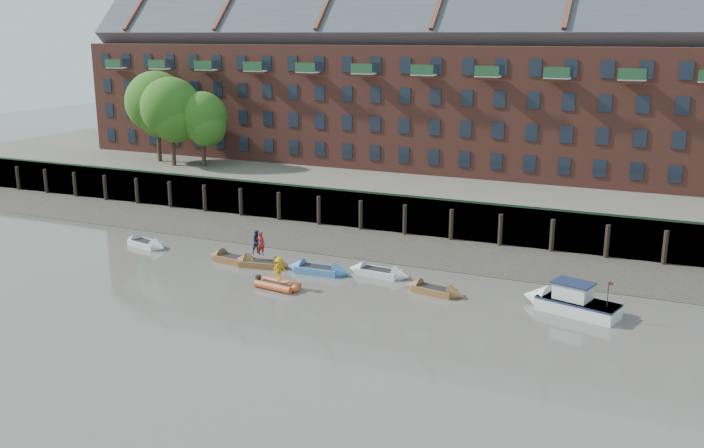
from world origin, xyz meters
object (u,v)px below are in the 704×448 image
Objects in this scene: rowboat_4 at (318,270)px; person_rower_b at (257,242)px; rowboat_6 at (434,290)px; motor_launch at (563,300)px; rowboat_0 at (145,244)px; rowboat_2 at (234,259)px; rib_tender at (279,285)px; rowboat_3 at (261,264)px; rowboat_5 at (379,272)px; person_rower_a at (261,243)px; person_rib_crew at (279,269)px.

rowboat_4 is 5.03m from person_rower_b.
motor_launch reaches higher than rowboat_6.
rowboat_0 is 0.97× the size of rowboat_2.
rowboat_3 is at bearing 142.31° from rib_tender.
rowboat_5 is 8.74m from person_rower_a.
rowboat_4 is (4.45, 0.39, 0.01)m from rowboat_3.
motor_launch is at bearing -3.53° from rowboat_5.
rowboat_3 is 13.20m from rowboat_6.
rowboat_0 is 15.26m from person_rib_crew.
rowboat_4 is 0.78× the size of motor_launch.
person_rib_crew reaches higher than rowboat_3.
rowboat_0 is 2.65× the size of person_rower_b.
rowboat_3 is 1.06× the size of rowboat_6.
person_rower_b is 5.43m from person_rib_crew.
rowboat_3 is at bearing 63.57° from person_rib_crew.
person_rower_a is 1.07× the size of person_rib_crew.
rowboat_0 reaches higher than rowboat_6.
rowboat_4 reaches higher than rowboat_2.
rowboat_4 is 1.04× the size of rowboat_5.
rib_tender is 1.87× the size of person_rower_a.
person_rower_a is (-8.45, -1.61, 1.51)m from rowboat_5.
rowboat_6 is (13.20, -0.28, -0.01)m from rowboat_3.
rowboat_0 is at bearing 122.67° from person_rower_b.
rowboat_2 is 0.77× the size of motor_launch.
person_rower_a is (-4.39, -0.38, 1.50)m from rowboat_4.
rib_tender is at bearing 26.83° from motor_launch.
motor_launch reaches higher than rowboat_5.
person_rower_b is (-8.86, -1.44, 1.52)m from rowboat_5.
rowboat_3 is at bearing -171.21° from rowboat_6.
rowboat_0 is at bearing 170.93° from rib_tender.
rowboat_3 is 0.96× the size of rowboat_4.
rowboat_2 is 10.96m from rowboat_5.
rowboat_0 is 32.22m from motor_launch.
rib_tender is (-0.87, -3.98, -0.01)m from rowboat_4.
rowboat_6 is at bearing 179.59° from person_rower_a.
motor_launch is (8.00, 0.39, 0.40)m from rowboat_6.
rowboat_6 is 0.71× the size of motor_launch.
rowboat_0 is 0.99× the size of rowboat_3.
person_rower_a is at bearing -165.96° from rowboat_5.
person_rower_a is at bearing 141.71° from rib_tender.
rowboat_0 is 10.80m from person_rower_b.
person_rower_a is (11.08, -0.71, 1.52)m from rowboat_0.
rowboat_5 is 12.77m from motor_launch.
person_rower_a reaches higher than rowboat_3.
person_rower_b reaches higher than rowboat_4.
rowboat_5 reaches higher than rib_tender.
rowboat_0 is 24.23m from rowboat_6.
rowboat_0 is 1.05× the size of rowboat_6.
rowboat_4 is 4.66m from person_rower_a.
motor_launch is (21.19, 0.12, 0.39)m from rowboat_3.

